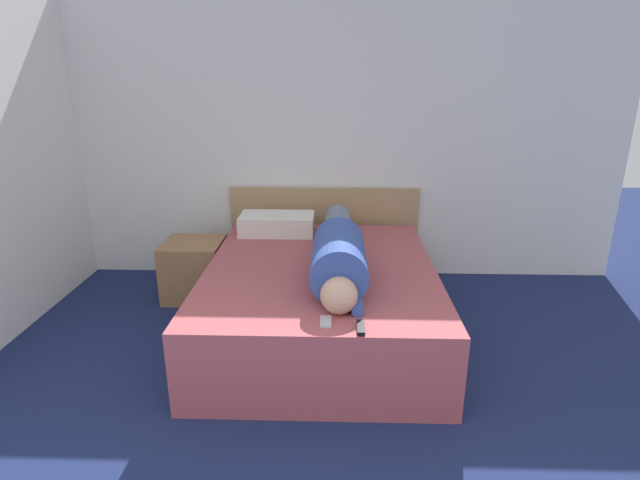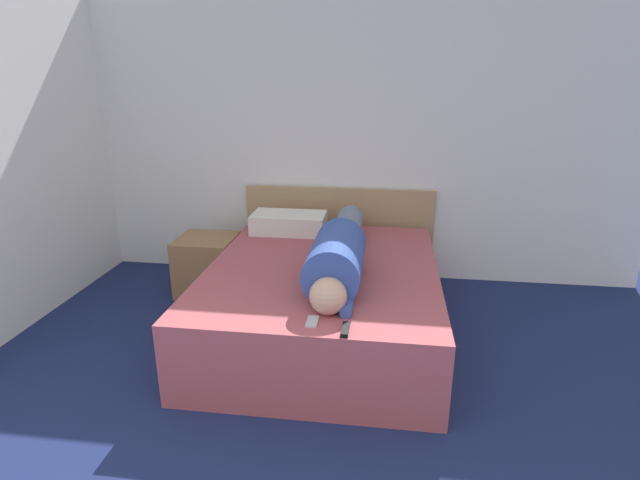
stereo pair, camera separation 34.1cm
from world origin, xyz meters
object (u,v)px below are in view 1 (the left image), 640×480
at_px(person_lying, 339,251).
at_px(tv_remote, 361,328).
at_px(pillow_near_headboard, 277,224).
at_px(cell_phone, 326,322).
at_px(nightstand, 195,269).
at_px(bed, 321,299).

relative_size(person_lying, tv_remote, 11.86).
height_order(pillow_near_headboard, tv_remote, pillow_near_headboard).
bearing_deg(cell_phone, nightstand, 128.29).
bearing_deg(cell_phone, tv_remote, -21.92).
distance_m(nightstand, tv_remote, 2.10).
bearing_deg(pillow_near_headboard, cell_phone, -74.40).
bearing_deg(nightstand, cell_phone, -51.71).
xyz_separation_m(pillow_near_headboard, cell_phone, (0.46, -1.64, -0.08)).
xyz_separation_m(nightstand, cell_phone, (1.18, -1.49, 0.30)).
relative_size(nightstand, pillow_near_headboard, 0.79).
xyz_separation_m(bed, nightstand, (-1.12, 0.62, -0.02)).
bearing_deg(pillow_near_headboard, person_lying, -58.87).
distance_m(person_lying, tv_remote, 0.86).
bearing_deg(person_lying, pillow_near_headboard, 121.13).
xyz_separation_m(pillow_near_headboard, tv_remote, (0.65, -1.72, -0.07)).
xyz_separation_m(bed, cell_phone, (0.05, -0.87, 0.28)).
height_order(nightstand, cell_phone, cell_phone).
relative_size(person_lying, cell_phone, 13.69).
xyz_separation_m(nightstand, pillow_near_headboard, (0.72, 0.15, 0.37)).
distance_m(nightstand, person_lying, 1.51).
relative_size(pillow_near_headboard, tv_remote, 4.26).
relative_size(person_lying, pillow_near_headboard, 2.78).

